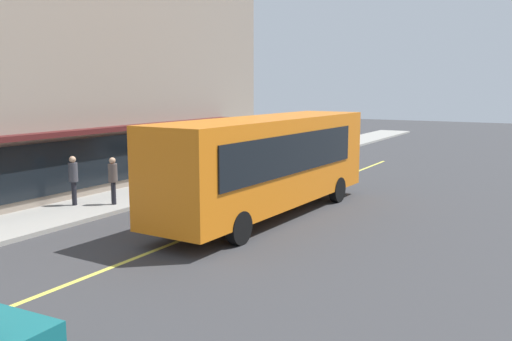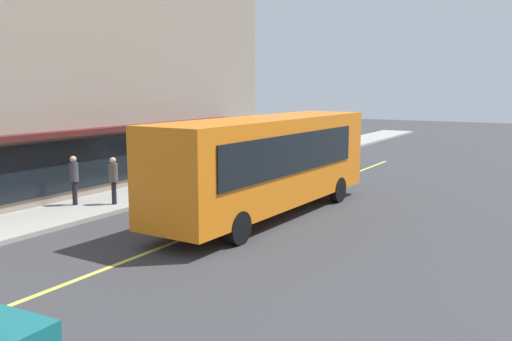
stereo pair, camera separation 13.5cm
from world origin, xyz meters
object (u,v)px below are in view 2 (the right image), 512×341
(bus, at_px, (268,161))
(pedestrian_at_corner, at_px, (74,175))
(car_silver, at_px, (265,167))
(pedestrian_by_curb, at_px, (113,176))

(bus, height_order, pedestrian_at_corner, bus)
(car_silver, xyz_separation_m, pedestrian_by_curb, (-7.84, 2.12, 0.49))
(bus, relative_size, pedestrian_by_curb, 6.26)
(bus, height_order, pedestrian_by_curb, bus)
(pedestrian_at_corner, bearing_deg, pedestrian_by_curb, -54.56)
(car_silver, distance_m, pedestrian_at_corner, 9.31)
(car_silver, distance_m, pedestrian_by_curb, 8.14)
(bus, bearing_deg, pedestrian_by_curb, 108.19)
(bus, xyz_separation_m, pedestrian_at_corner, (-2.70, 6.83, -0.71))
(pedestrian_at_corner, relative_size, pedestrian_by_curb, 1.04)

